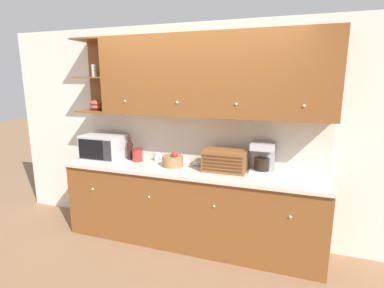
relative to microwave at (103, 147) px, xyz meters
name	(u,v)px	position (x,y,z in m)	size (l,w,h in m)	color
ground_plane	(197,230)	(1.21, 0.25, -1.10)	(24.00, 24.00, 0.00)	#896647
wall_back	(198,133)	(1.21, 0.28, 0.20)	(5.46, 0.06, 2.60)	white
counter_unit	(190,206)	(1.21, -0.05, -0.63)	(3.08, 0.62, 0.94)	brown
backsplash_panel	(197,138)	(1.21, 0.24, 0.14)	(3.06, 0.01, 0.60)	silver
upper_cabinets	(208,76)	(1.38, 0.07, 0.89)	(3.06, 0.38, 0.90)	brown
microwave	(103,147)	(0.00, 0.00, 0.00)	(0.51, 0.37, 0.32)	silver
wine_bottle	(130,149)	(0.34, 0.08, -0.03)	(0.08, 0.08, 0.29)	black
storage_canister	(138,155)	(0.48, 0.03, -0.08)	(0.13, 0.13, 0.16)	#B22D28
mug	(158,157)	(0.72, 0.13, -0.10)	(0.10, 0.09, 0.11)	silver
fruit_basket	(173,161)	(0.99, -0.03, -0.09)	(0.25, 0.25, 0.18)	#937047
bowl_stack_on_counter	(198,162)	(1.26, 0.13, -0.12)	(0.19, 0.19, 0.07)	silver
bread_box	(225,161)	(1.62, -0.02, -0.04)	(0.48, 0.27, 0.24)	brown
coffee_maker	(263,157)	(2.02, 0.11, 0.01)	(0.26, 0.22, 0.33)	#B7B7BC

